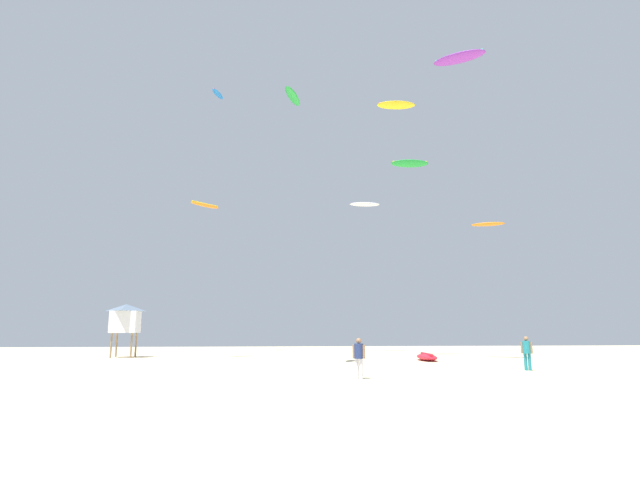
# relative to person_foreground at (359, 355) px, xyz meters

# --- Properties ---
(ground_plane) EXTENTS (120.00, 120.00, 0.00)m
(ground_plane) POSITION_rel_person_foreground_xyz_m (-0.25, -6.65, -0.97)
(ground_plane) COLOR beige
(person_foreground) EXTENTS (0.49, 0.38, 1.67)m
(person_foreground) POSITION_rel_person_foreground_xyz_m (0.00, 0.00, 0.00)
(person_foreground) COLOR silver
(person_foreground) RESTS_ON ground
(person_midground) EXTENTS (0.47, 0.39, 1.71)m
(person_midground) POSITION_rel_person_foreground_xyz_m (9.50, 3.73, 0.03)
(person_midground) COLOR teal
(person_midground) RESTS_ON ground
(kite_grounded_near) EXTENTS (1.81, 4.43, 0.52)m
(kite_grounded_near) POSITION_rel_person_foreground_xyz_m (7.51, 13.66, -0.73)
(kite_grounded_near) COLOR red
(kite_grounded_near) RESTS_ON ground
(lifeguard_tower) EXTENTS (2.30, 2.30, 4.15)m
(lifeguard_tower) POSITION_rel_person_foreground_xyz_m (-14.68, 20.81, 2.08)
(lifeguard_tower) COLOR #8C704C
(lifeguard_tower) RESTS_ON ground
(kite_aloft_0) EXTENTS (3.25, 1.16, 0.46)m
(kite_aloft_0) POSITION_rel_person_foreground_xyz_m (6.76, 29.88, 14.38)
(kite_aloft_0) COLOR white
(kite_aloft_1) EXTENTS (1.57, 2.83, 0.52)m
(kite_aloft_1) POSITION_rel_person_foreground_xyz_m (-2.33, 8.87, 15.84)
(kite_aloft_1) COLOR green
(kite_aloft_2) EXTENTS (3.21, 1.25, 0.65)m
(kite_aloft_2) POSITION_rel_person_foreground_xyz_m (6.64, 16.47, 19.35)
(kite_aloft_2) COLOR yellow
(kite_aloft_3) EXTENTS (1.41, 2.53, 0.31)m
(kite_aloft_3) POSITION_rel_person_foreground_xyz_m (-9.04, 29.86, 26.04)
(kite_aloft_3) COLOR blue
(kite_aloft_4) EXTENTS (2.47, 2.27, 0.38)m
(kite_aloft_4) POSITION_rel_person_foreground_xyz_m (-8.63, 18.57, 10.93)
(kite_aloft_4) COLOR orange
(kite_aloft_5) EXTENTS (3.75, 3.07, 0.67)m
(kite_aloft_5) POSITION_rel_person_foreground_xyz_m (10.00, 11.23, 20.78)
(kite_aloft_5) COLOR purple
(kite_aloft_6) EXTENTS (3.48, 2.21, 0.41)m
(kite_aloft_6) POSITION_rel_person_foreground_xyz_m (19.46, 27.95, 12.14)
(kite_aloft_6) COLOR orange
(kite_aloft_7) EXTENTS (3.46, 1.29, 0.72)m
(kite_aloft_7) POSITION_rel_person_foreground_xyz_m (9.04, 20.95, 15.97)
(kite_aloft_7) COLOR green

